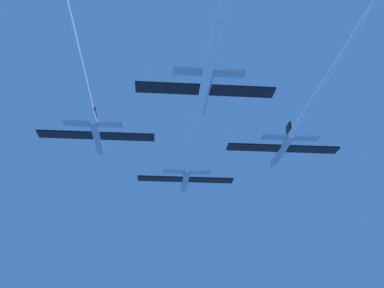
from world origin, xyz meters
name	(u,v)px	position (x,y,z in m)	size (l,w,h in m)	color
jet_lead	(192,150)	(0.08, -16.04, -0.87)	(20.18, 59.87, 3.34)	#B2BAC6
jet_left_wing	(82,77)	(-16.74, -36.89, 0.40)	(20.18, 66.92, 3.34)	#B2BAC6
jet_right_wing	(315,100)	(16.38, -35.35, -0.82)	(20.18, 63.68, 3.34)	#B2BAC6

